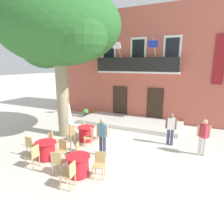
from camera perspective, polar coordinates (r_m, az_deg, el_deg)
ground_plane at (r=9.82m, az=-0.48°, el=-9.47°), size 120.00×120.00×0.00m
building_facade at (r=15.68m, az=9.93°, el=13.18°), size 13.00×5.09×7.50m
entrance_step_platform at (r=13.03m, az=5.20°, el=-2.97°), size 6.54×2.77×0.25m
plane_tree at (r=10.90m, az=-15.54°, el=22.06°), size 6.47×5.68×7.57m
cafe_table_near_tree at (r=8.74m, az=-18.72°, el=-10.50°), size 0.86×0.86×0.76m
cafe_chair_near_tree_0 at (r=9.15m, az=-22.57°, el=-8.81°), size 0.40×0.40×0.91m
cafe_chair_near_tree_1 at (r=8.16m, az=-21.98°, el=-11.55°), size 0.41×0.41×0.91m
cafe_chair_near_tree_2 at (r=8.27m, az=-14.55°, el=-10.57°), size 0.41×0.41×0.91m
cafe_chair_near_tree_3 at (r=9.32m, az=-16.88°, el=-7.89°), size 0.48×0.48×0.91m
cafe_table_middle at (r=7.27m, az=-9.79°, el=-15.13°), size 0.86×0.86×0.76m
cafe_chair_middle_0 at (r=7.87m, az=-9.24°, el=-11.60°), size 0.52×0.52×0.91m
cafe_chair_middle_1 at (r=7.42m, az=-15.65°, el=-13.64°), size 0.49×0.49×0.91m
cafe_chair_middle_2 at (r=6.60m, az=-12.29°, el=-17.11°), size 0.45×0.45×0.91m
cafe_chair_middle_3 at (r=7.06m, az=-3.71°, el=-14.59°), size 0.49×0.49×0.91m
cafe_table_front at (r=10.21m, az=-7.56°, el=-6.27°), size 0.86×0.86×0.76m
cafe_chair_front_0 at (r=10.11m, az=-11.85°, el=-5.84°), size 0.56×0.56×0.91m
cafe_chair_front_1 at (r=9.48m, az=-6.60°, el=-6.99°), size 0.56×0.56×0.91m
cafe_chair_front_2 at (r=10.30m, az=-3.43°, el=-5.18°), size 0.56×0.56×0.91m
cafe_chair_front_3 at (r=10.88m, az=-7.50°, el=-4.23°), size 0.53×0.53×0.91m
cafe_umbrella at (r=8.37m, az=-12.36°, el=-1.87°), size 0.44×0.44×2.55m
ground_planter_left at (r=14.74m, az=-7.76°, el=-0.12°), size 0.45×0.45×0.64m
pedestrian_near_entrance at (r=8.33m, az=-2.78°, el=-6.76°), size 0.53×0.25×1.69m
pedestrian_mid_plaza at (r=9.27m, az=25.18°, el=-6.21°), size 0.53×0.39×1.62m
pedestrian_by_tree at (r=9.89m, az=16.80°, el=-4.33°), size 0.53×0.29×1.60m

